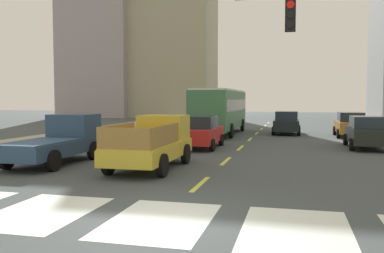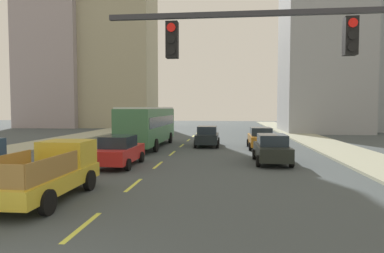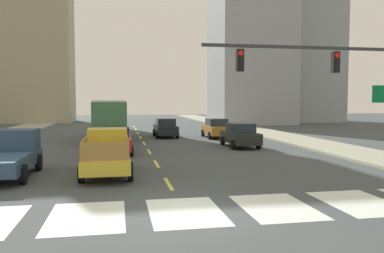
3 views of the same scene
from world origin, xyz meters
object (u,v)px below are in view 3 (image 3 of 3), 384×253
Objects in this scene: pickup_dark at (10,155)px; sedan_near_left at (240,135)px; city_bus at (111,117)px; sedan_mid at (165,128)px; sedan_near_right at (216,128)px; traffic_signal_gantry at (362,78)px; sedan_far at (116,140)px; pickup_stakebed at (107,153)px.

pickup_dark is 15.61m from sedan_near_left.
sedan_near_left is at bearing -37.06° from city_bus.
sedan_mid is (-4.33, 8.46, 0.00)m from sedan_near_left.
sedan_near_right is (13.25, 15.41, -0.06)m from pickup_dark.
sedan_near_right is at bearing 93.72° from traffic_signal_gantry.
pickup_dark reaches higher than sedan_far.
sedan_far is at bearing 86.65° from pickup_stakebed.
sedan_far is 0.44× the size of traffic_signal_gantry.
pickup_dark is 1.18× the size of sedan_near_right.
sedan_near_left is at bearing 43.19° from pickup_stakebed.
sedan_mid is at bearing 16.32° from city_bus.
pickup_dark is 15.37m from traffic_signal_gantry.
sedan_near_right is at bearing 87.62° from sedan_near_left.
sedan_near_left is 1.00× the size of sedan_near_right.
pickup_stakebed is 1.18× the size of sedan_far.
sedan_near_left is 9.50m from sedan_mid.
pickup_dark is at bearing 176.88° from pickup_stakebed.
pickup_stakebed reaches higher than sedan_far.
pickup_stakebed and pickup_dark have the same top height.
traffic_signal_gantry is at bearing -60.72° from city_bus.
pickup_stakebed is 0.48× the size of city_bus.
pickup_stakebed is at bearing -107.49° from sedan_mid.
sedan_near_right is at bearing -19.39° from sedan_mid.
traffic_signal_gantry reaches higher than sedan_near_right.
city_bus is 1.07× the size of traffic_signal_gantry.
pickup_stakebed is 4.20m from pickup_dark.
sedan_far is (0.36, 6.62, -0.08)m from pickup_stakebed.
city_bus is (4.08, 15.45, 1.03)m from pickup_dark.
pickup_stakebed is 18.06m from sedan_near_right.
sedan_mid is 1.00× the size of sedan_near_right.
sedan_near_left is at bearing 29.88° from pickup_dark.
sedan_near_left is at bearing 96.03° from traffic_signal_gantry.
pickup_dark is at bearing -126.19° from sedan_far.
sedan_near_right is (4.36, -1.36, 0.00)m from sedan_mid.
sedan_near_left is 12.71m from traffic_signal_gantry.
sedan_mid is (4.70, 16.98, -0.08)m from pickup_stakebed.
traffic_signal_gantry is at bearing -76.83° from sedan_mid.
sedan_near_left is (8.66, 1.91, 0.00)m from sedan_far.
city_bus reaches higher than sedan_far.
sedan_far is 1.00× the size of sedan_near_right.
sedan_far and sedan_near_left have the same top height.
traffic_signal_gantry is at bearing -85.91° from sedan_near_right.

